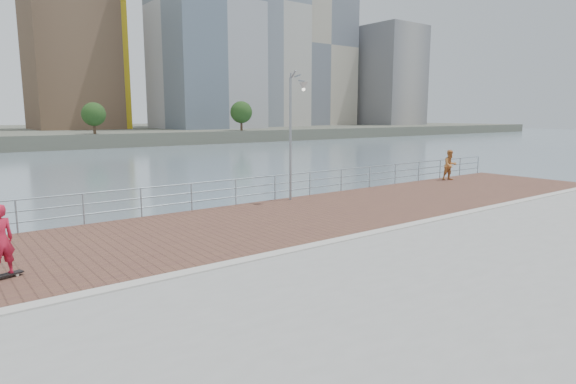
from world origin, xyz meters
TOP-DOWN VIEW (x-y plane):
  - water at (0.00, 0.00)m, footprint 400.00×400.00m
  - seawall at (0.00, -5.00)m, footprint 40.00×24.00m
  - brick_lane at (0.00, 3.60)m, footprint 40.00×6.80m
  - curb at (0.00, 0.00)m, footprint 40.00×0.40m
  - guardrail at (0.00, 7.00)m, footprint 39.06×0.06m
  - street_lamp at (3.58, 6.10)m, footprint 0.40×1.15m
  - skateboard at (-8.18, 2.24)m, footprint 0.87×0.44m
  - skateboarder at (-8.18, 2.24)m, footprint 0.70×0.56m
  - bystander at (15.04, 6.09)m, footprint 1.02×0.90m
  - skyline at (28.66, 104.41)m, footprint 233.00×41.00m

SIDE VIEW (x-z plane):
  - water at x=0.00m, z-range -2.00..-2.00m
  - seawall at x=0.00m, z-range -2.00..0.00m
  - brick_lane at x=0.00m, z-range 0.00..0.02m
  - curb at x=0.00m, z-range 0.00..0.06m
  - skateboard at x=-8.18m, z-range 0.05..0.14m
  - guardrail at x=0.00m, z-range 0.13..1.25m
  - bystander at x=15.04m, z-range 0.02..1.78m
  - skateboarder at x=-8.18m, z-range 0.10..1.79m
  - street_lamp at x=3.58m, z-range 1.14..6.56m
  - skyline at x=28.66m, z-range -8.82..58.76m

